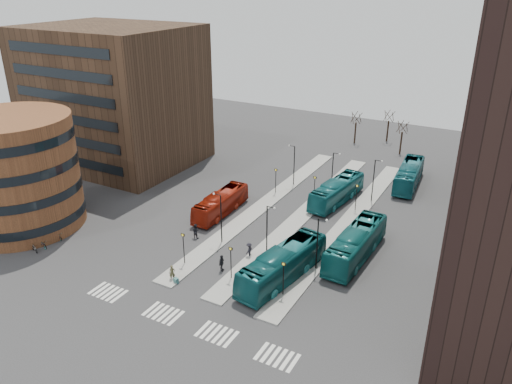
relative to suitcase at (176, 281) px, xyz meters
The scene contains 23 objects.
ground 9.08m from the suitcase, 70.96° to the right, with size 160.00×160.00×0.00m, color #2D2D2F.
island_left 21.45m from the suitcase, 92.78° to the left, with size 2.50×45.00×0.15m, color gray.
island_mid 21.99m from the suitcase, 76.97° to the left, with size 2.50×45.00×0.15m, color gray.
island_right 24.06m from the suitcase, 62.91° to the left, with size 2.50×45.00×0.15m, color gray.
suitcase is the anchor object (origin of this frame).
red_bus 16.74m from the suitcase, 106.62° to the left, with size 2.48×10.62×2.96m, color maroon.
teal_bus_a 11.11m from the suitcase, 33.19° to the left, with size 2.96×12.65×3.52m, color #12575C.
teal_bus_b 27.87m from the suitcase, 74.76° to the left, with size 2.75×11.74×3.27m, color #15666C.
teal_bus_c 20.04m from the suitcase, 43.77° to the left, with size 2.95×12.63×3.52m, color #136061.
teal_bus_d 40.51m from the suitcase, 68.81° to the left, with size 2.81×12.03×3.35m, color #155E69.
traveller 0.96m from the suitcase, 154.73° to the left, with size 0.62×0.41×1.69m, color #4B472D.
commuter_a 9.73m from the suitcase, 113.34° to the left, with size 0.89×0.69×1.83m, color black.
commuter_b 5.19m from the suitcase, 56.71° to the left, with size 1.11×0.46×1.89m, color black.
commuter_c 9.16m from the suitcase, 64.42° to the left, with size 1.11×0.64×1.72m, color black.
bicycle_near 18.12m from the suitcase, behind, with size 0.64×1.83×0.96m, color gray.
bicycle_mid 18.25m from the suitcase, behind, with size 0.44×1.56×0.94m, color gray.
bicycle_far 18.05m from the suitcase, behind, with size 0.60×1.71×0.90m, color gray.
crosswalk_stripes 6.57m from the suitcase, 44.19° to the right, with size 22.35×2.40×0.01m.
round_building 25.96m from the suitcase, behind, with size 15.16×15.16×14.00m.
office_block 41.51m from the suitcase, 140.70° to the left, with size 25.00×20.12×22.00m.
sign_poles 15.27m from the suitcase, 72.46° to the left, with size 12.45×22.12×3.65m.
lamp_posts 20.48m from the suitcase, 73.93° to the left, with size 14.04×20.24×6.12m.
bare_trees 54.44m from the suitcase, 84.06° to the left, with size 10.97×8.14×5.90m.
Camera 1 is at (25.18, -25.25, 29.28)m, focal length 35.00 mm.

